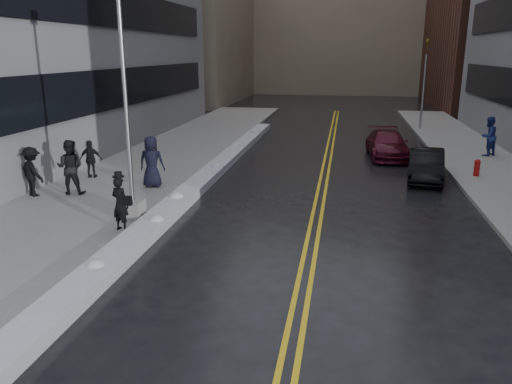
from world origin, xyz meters
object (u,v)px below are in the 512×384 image
at_px(pedestrian_d, 91,159).
at_px(pedestrian_east, 488,136).
at_px(traffic_signal, 424,81).
at_px(pedestrian_c, 152,162).
at_px(lamppost, 129,146).
at_px(car_black, 426,165).
at_px(car_maroon, 387,144).
at_px(fire_hydrant, 477,167).
at_px(pedestrian_b, 70,167).
at_px(pedestrian_fedora, 120,204).
at_px(pedestrian_e, 32,172).

height_order(pedestrian_d, pedestrian_east, pedestrian_east).
height_order(traffic_signal, pedestrian_c, traffic_signal).
bearing_deg(lamppost, pedestrian_east, 42.50).
distance_m(lamppost, car_black, 12.68).
xyz_separation_m(traffic_signal, car_maroon, (-2.98, -9.89, -2.72)).
distance_m(fire_hydrant, pedestrian_c, 13.80).
distance_m(fire_hydrant, pedestrian_b, 16.76).
bearing_deg(lamppost, pedestrian_fedora, -84.69).
bearing_deg(pedestrian_east, pedestrian_fedora, 5.38).
height_order(fire_hydrant, pedestrian_c, pedestrian_c).
height_order(pedestrian_fedora, car_maroon, pedestrian_fedora).
xyz_separation_m(lamppost, traffic_signal, (11.80, 22.00, 0.87)).
relative_size(pedestrian_d, pedestrian_e, 0.86).
distance_m(pedestrian_b, car_black, 14.49).
relative_size(lamppost, pedestrian_b, 3.70).
distance_m(pedestrian_fedora, pedestrian_d, 7.15).
relative_size(fire_hydrant, car_black, 0.18).
height_order(lamppost, traffic_signal, lamppost).
relative_size(fire_hydrant, traffic_signal, 0.12).
bearing_deg(pedestrian_fedora, fire_hydrant, -124.90).
xyz_separation_m(traffic_signal, car_black, (-1.71, -14.56, -2.74)).
bearing_deg(car_maroon, pedestrian_d, -153.91).
bearing_deg(pedestrian_fedora, lamppost, -66.24).
height_order(lamppost, pedestrian_b, lamppost).
bearing_deg(pedestrian_c, pedestrian_b, 25.48).
relative_size(traffic_signal, pedestrian_d, 3.77).
bearing_deg(pedestrian_fedora, pedestrian_east, -116.51).
bearing_deg(pedestrian_east, traffic_signal, -117.12).
bearing_deg(pedestrian_d, pedestrian_e, 66.95).
bearing_deg(pedestrian_e, car_black, -130.69).
relative_size(pedestrian_fedora, pedestrian_east, 0.82).
bearing_deg(pedestrian_c, pedestrian_e, 23.19).
bearing_deg(lamppost, car_maroon, 53.93).
relative_size(lamppost, pedestrian_d, 4.79).
height_order(pedestrian_fedora, pedestrian_b, pedestrian_b).
distance_m(lamppost, traffic_signal, 24.98).
bearing_deg(pedestrian_fedora, pedestrian_c, -60.73).
bearing_deg(car_maroon, pedestrian_fedora, -127.14).
xyz_separation_m(pedestrian_c, pedestrian_e, (-3.87, -1.99, -0.09)).
distance_m(pedestrian_b, pedestrian_e, 1.35).
bearing_deg(pedestrian_d, lamppost, 120.70).
height_order(traffic_signal, pedestrian_e, traffic_signal).
height_order(pedestrian_b, car_maroon, pedestrian_b).
xyz_separation_m(pedestrian_d, car_black, (14.04, 2.63, -0.28)).
xyz_separation_m(pedestrian_b, pedestrian_e, (-1.24, -0.50, -0.11)).
bearing_deg(traffic_signal, pedestrian_e, -129.32).
bearing_deg(pedestrian_e, pedestrian_fedora, 177.33).
relative_size(lamppost, car_maroon, 1.61).
relative_size(pedestrian_c, car_maroon, 0.43).
height_order(fire_hydrant, car_black, car_black).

